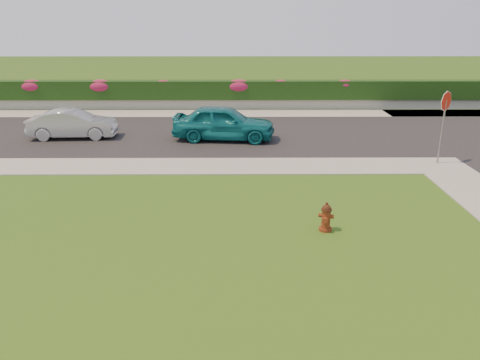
{
  "coord_description": "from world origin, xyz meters",
  "views": [
    {
      "loc": [
        -0.67,
        -7.76,
        5.35
      ],
      "look_at": [
        -0.59,
        4.91,
        0.9
      ],
      "focal_mm": 35.0,
      "sensor_mm": 36.0,
      "label": 1
    }
  ],
  "objects_px": {
    "fire_hydrant": "(326,217)",
    "sedan_teal": "(224,123)",
    "stop_sign": "(445,110)",
    "sedan_silver": "(73,124)"
  },
  "relations": [
    {
      "from": "fire_hydrant",
      "to": "sedan_teal",
      "type": "relative_size",
      "value": 0.17
    },
    {
      "from": "fire_hydrant",
      "to": "sedan_silver",
      "type": "relative_size",
      "value": 0.2
    },
    {
      "from": "sedan_teal",
      "to": "sedan_silver",
      "type": "bearing_deg",
      "value": 92.81
    },
    {
      "from": "sedan_teal",
      "to": "sedan_silver",
      "type": "relative_size",
      "value": 1.16
    },
    {
      "from": "fire_hydrant",
      "to": "sedan_silver",
      "type": "height_order",
      "value": "sedan_silver"
    },
    {
      "from": "sedan_teal",
      "to": "sedan_silver",
      "type": "distance_m",
      "value": 6.93
    },
    {
      "from": "sedan_teal",
      "to": "stop_sign",
      "type": "bearing_deg",
      "value": -108.21
    },
    {
      "from": "sedan_teal",
      "to": "stop_sign",
      "type": "distance_m",
      "value": 9.12
    },
    {
      "from": "fire_hydrant",
      "to": "stop_sign",
      "type": "bearing_deg",
      "value": 66.18
    },
    {
      "from": "sedan_silver",
      "to": "stop_sign",
      "type": "relative_size",
      "value": 1.41
    }
  ]
}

